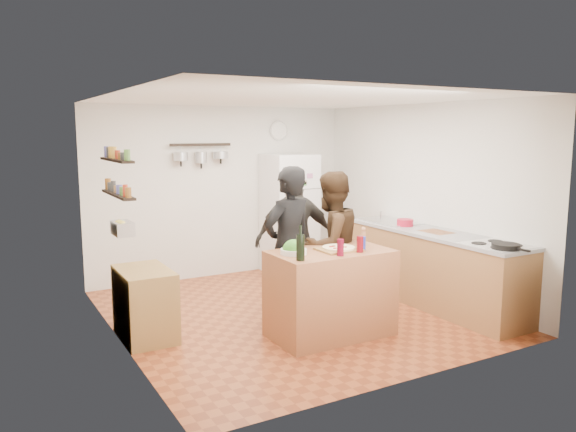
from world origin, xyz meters
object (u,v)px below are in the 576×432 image
pepper_mill (363,238)px  side_table (145,304)px  salt_canister (361,243)px  counter_run (433,268)px  person_center (330,246)px  skillet (506,246)px  fridge (289,214)px  wall_clock (279,131)px  wine_bottle (300,248)px  salad_bowl (294,252)px  red_bowl (405,223)px  prep_island (331,293)px  person_back (295,239)px  person_left (288,247)px

pepper_mill → side_table: 2.41m
salt_canister → counter_run: size_ratio=0.05×
person_center → skillet: (1.31, -1.33, 0.10)m
counter_run → skillet: size_ratio=9.04×
side_table → fridge: bearing=32.4°
person_center → counter_run: bearing=160.6°
person_center → skillet: bearing=122.4°
counter_run → wall_clock: 3.22m
wine_bottle → skillet: size_ratio=0.87×
side_table → salad_bowl: bearing=-32.7°
red_bowl → salt_canister: bearing=-146.9°
skillet → wine_bottle: bearing=163.2°
prep_island → salt_canister: salt_canister is taller
wine_bottle → red_bowl: size_ratio=1.19×
red_bowl → wall_clock: size_ratio=0.70×
salt_canister → wall_clock: (0.67, 3.04, 1.17)m
person_center → wine_bottle: bearing=28.3°
person_back → skillet: 2.37m
salad_bowl → salt_canister: bearing=-13.3°
person_left → person_center: (0.54, -0.01, -0.04)m
fridge → skillet: bearing=-79.3°
person_center → red_bowl: 1.40m
person_back → fridge: fridge is taller
person_center → skillet: size_ratio=5.83×
person_left → skillet: size_ratio=6.09×
wine_bottle → wall_clock: wall_clock is taller
pepper_mill → salt_canister: bearing=-131.4°
wine_bottle → pepper_mill: wine_bottle is taller
person_left → counter_run: size_ratio=0.67×
person_left → fridge: (1.20, 2.11, 0.01)m
person_left → wall_clock: 3.00m
pepper_mill → wall_clock: (0.52, 2.87, 1.16)m
salad_bowl → person_back: bearing=59.1°
skillet → salt_canister: bearing=150.8°
salad_bowl → salt_canister: 0.74m
side_table → wall_clock: bearing=37.2°
person_back → wall_clock: bearing=-103.7°
counter_run → red_bowl: bearing=96.0°
salt_canister → person_left: (-0.53, 0.61, -0.09)m
counter_run → side_table: (-3.44, 0.59, -0.09)m
pepper_mill → person_center: person_center is taller
person_back → counter_run: (1.57, -0.71, -0.40)m
salad_bowl → person_center: (0.73, 0.42, -0.09)m
pepper_mill → wall_clock: 3.14m
wine_bottle → salad_bowl: bearing=73.5°
skillet → wall_clock: bearing=99.8°
person_back → pepper_mill: bearing=117.0°
wall_clock → prep_island: bearing=-108.3°
pepper_mill → red_bowl: pepper_mill is taller
salad_bowl → red_bowl: bearing=19.0°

